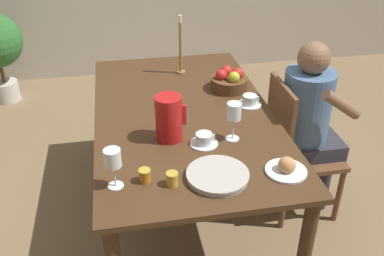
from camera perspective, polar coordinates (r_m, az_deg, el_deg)
name	(u,v)px	position (r m, az deg, el deg)	size (l,w,h in m)	color
ground_plane	(185,212)	(2.95, -0.95, -11.10)	(20.00, 20.00, 0.00)	#7F6647
dining_table	(184,127)	(2.55, -1.08, 0.20)	(1.03, 1.76, 0.77)	#472D19
chair_person_side	(294,147)	(2.78, 13.47, -2.53)	(0.42, 0.42, 0.93)	brown
person_seated	(310,116)	(2.74, 15.48, 1.55)	(0.39, 0.41, 1.16)	#33333D
red_pitcher	(169,118)	(2.20, -3.11, 1.35)	(0.16, 0.14, 0.24)	red
wine_glass_water	(234,113)	(2.18, 5.61, 2.02)	(0.08, 0.08, 0.21)	white
wine_glass_juice	(113,160)	(1.88, -10.51, -4.25)	(0.08, 0.08, 0.20)	white
teacup_near_person	(204,140)	(2.20, 1.61, -1.58)	(0.15, 0.15, 0.06)	silver
teacup_across	(250,101)	(2.60, 7.69, 3.61)	(0.15, 0.15, 0.06)	silver
serving_tray	(218,175)	(1.97, 3.43, -6.34)	(0.29, 0.29, 0.03)	#B7B2A8
bread_plate	(286,168)	(2.05, 12.47, -5.21)	(0.20, 0.20, 0.08)	silver
jam_jar_amber	(172,178)	(1.92, -2.67, -6.73)	(0.06, 0.06, 0.07)	gold
jam_jar_red	(145,175)	(1.95, -6.32, -6.25)	(0.06, 0.06, 0.07)	#C67A1E
fruit_bowl	(229,81)	(2.77, 4.98, 6.29)	(0.24, 0.24, 0.14)	brown
candlestick_tall	(180,50)	(2.95, -1.55, 10.31)	(0.06, 0.06, 0.41)	olive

